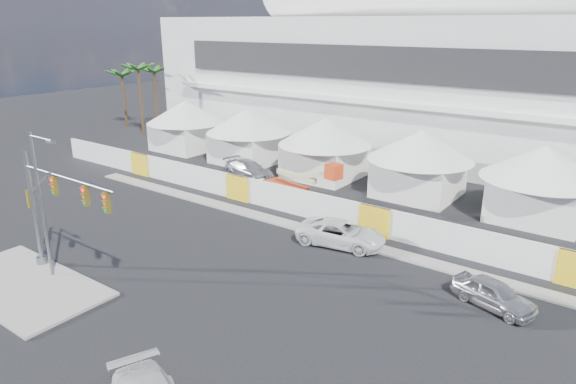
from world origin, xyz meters
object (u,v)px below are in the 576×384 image
Objects in this scene: traffic_mast at (51,209)px; pickup_curb at (341,233)px; boom_lift at (292,188)px; sedan_silver at (494,294)px; streetlight_median at (42,197)px; lot_car_c at (248,169)px.

pickup_curb is at bearing 50.00° from traffic_mast.
sedan_silver is at bearing -10.80° from boom_lift.
lot_car_c is at bearing 100.37° from streetlight_median.
pickup_curb is 16.34m from lot_car_c.
boom_lift is (-17.42, 7.12, 0.34)m from sedan_silver.
traffic_mast is (-20.65, -10.78, 3.15)m from sedan_silver.
pickup_curb is at bearing 95.58° from sedan_silver.
streetlight_median is at bearing -64.36° from traffic_mast.
lot_car_c is 21.78m from streetlight_median.
traffic_mast is at bearing -88.77° from boom_lift.
lot_car_c is 7.37m from boom_lift.
lot_car_c is (-14.35, 7.82, -0.00)m from pickup_curb.
pickup_curb reaches higher than lot_car_c.
lot_car_c is at bearing 100.00° from traffic_mast.
traffic_mast is at bearing 134.53° from sedan_silver.
boom_lift reaches higher than lot_car_c.
boom_lift reaches higher than pickup_curb.
streetlight_median reaches higher than traffic_mast.
traffic_mast reaches higher than sedan_silver.
boom_lift is (-7.50, 5.13, 0.27)m from pickup_curb.
streetlight_median reaches higher than sedan_silver.
pickup_curb is 0.69× the size of traffic_mast.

